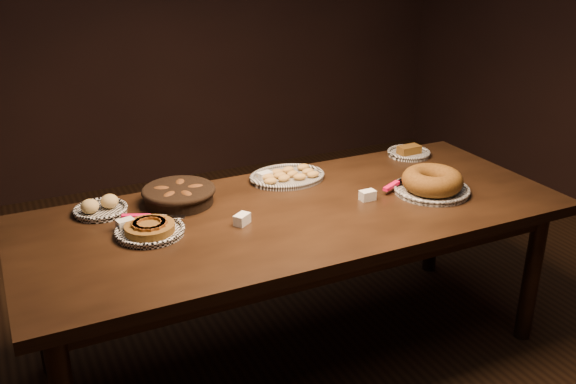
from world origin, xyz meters
name	(u,v)px	position (x,y,z in m)	size (l,w,h in m)	color
ground	(296,351)	(0.00, 0.00, 0.00)	(5.00, 5.00, 0.00)	black
buffet_table	(296,225)	(0.00, 0.00, 0.68)	(2.40, 1.00, 0.75)	black
apple_tart_plate	(150,229)	(-0.64, 0.05, 0.77)	(0.31, 0.31, 0.06)	white
madeleine_platter	(287,176)	(0.12, 0.35, 0.77)	(0.37, 0.31, 0.04)	black
bundt_cake_plate	(432,183)	(0.66, -0.09, 0.80)	(0.40, 0.37, 0.11)	black
croissant_basket	(179,194)	(-0.44, 0.29, 0.80)	(0.35, 0.35, 0.08)	black
bread_roll_plate	(100,208)	(-0.78, 0.34, 0.77)	(0.23, 0.23, 0.07)	white
loaf_plate	(409,152)	(0.87, 0.38, 0.77)	(0.23, 0.23, 0.06)	black
tent_cards	(294,196)	(0.03, 0.10, 0.77)	(1.60, 0.48, 0.04)	white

